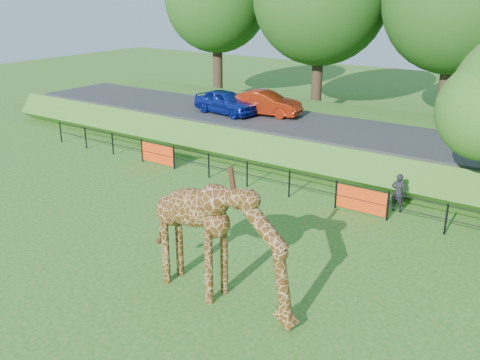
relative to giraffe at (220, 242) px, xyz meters
The scene contains 9 objects.
ground 2.82m from the giraffe, 166.06° to the right, with size 90.00×90.00×0.00m, color #236118.
giraffe is the anchor object (origin of this frame).
perimeter_fence 7.85m from the giraffe, 106.39° to the left, with size 28.07×0.10×1.10m, color black, non-canonical shape.
embankment 15.15m from the giraffe, 98.34° to the left, with size 40.00×9.00×1.30m, color #236118.
road 13.64m from the giraffe, 99.26° to the left, with size 40.00×5.00×0.12m, color #303032.
car_blue 15.90m from the giraffe, 125.65° to the left, with size 1.51×3.75×1.28m, color #1429AA.
car_red 15.71m from the giraffe, 118.05° to the left, with size 1.35×3.88×1.28m, color #A3220B.
visitor 8.72m from the giraffe, 77.95° to the left, with size 0.54×0.35×1.47m, color black.
bg_tree_line 22.15m from the giraffe, 90.81° to the left, with size 37.30×8.80×11.82m.
Camera 1 is at (9.60, -9.29, 7.84)m, focal length 40.00 mm.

